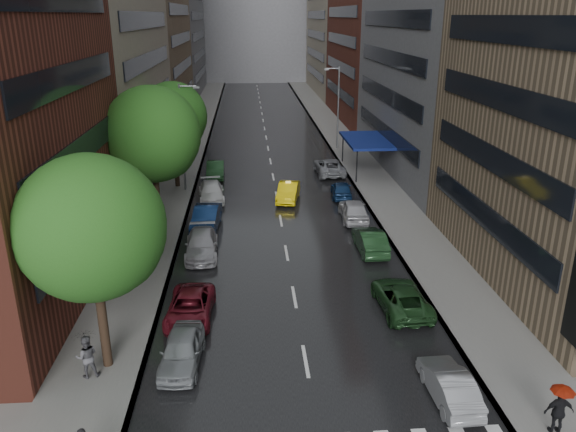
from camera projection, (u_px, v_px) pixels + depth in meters
name	position (u px, v px, depth m)	size (l,w,h in m)	color
ground	(316.00, 423.00, 21.07)	(220.00, 220.00, 0.00)	gray
road	(267.00, 141.00, 67.99)	(14.00, 140.00, 0.01)	black
sidewalk_left	(192.00, 142.00, 67.35)	(4.00, 140.00, 0.15)	gray
sidewalk_right	(340.00, 139.00, 68.58)	(4.00, 140.00, 0.15)	gray
buildings_left	(142.00, 1.00, 69.80)	(8.00, 108.00, 38.00)	maroon
buildings_right	(383.00, 10.00, 70.22)	(8.05, 109.10, 36.00)	#937A5B
building_far	(255.00, 7.00, 126.39)	(40.00, 14.00, 32.00)	slate
tree_near	(91.00, 228.00, 22.20)	(5.95, 5.95, 9.48)	#382619
tree_mid	(152.00, 135.00, 36.95)	(6.42, 6.42, 10.23)	#382619
tree_far	(173.00, 116.00, 47.63)	(5.80, 5.80, 9.24)	#382619
taxi	(288.00, 192.00, 46.08)	(1.56, 4.49, 1.48)	yellow
parked_cars_left	(204.00, 231.00, 37.80)	(2.41, 34.60, 1.61)	gray
parked_cars_right	(357.00, 217.00, 40.30)	(2.68, 38.31, 1.60)	gray
ped_black_umbrella	(86.00, 351.00, 23.15)	(1.07, 0.98, 2.09)	#535258
ped_red_umbrella	(560.00, 406.00, 19.98)	(1.08, 0.82, 2.01)	black
street_lamp_left	(183.00, 136.00, 47.04)	(1.74, 0.22, 9.00)	gray
street_lamp_right	(337.00, 106.00, 62.17)	(1.74, 0.22, 9.00)	gray
awning	(366.00, 141.00, 53.47)	(4.00, 8.00, 3.12)	navy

